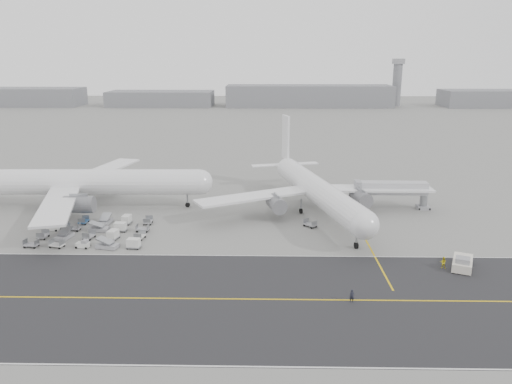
{
  "coord_description": "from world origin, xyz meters",
  "views": [
    {
      "loc": [
        11.25,
        -81.69,
        33.14
      ],
      "look_at": [
        9.41,
        12.0,
        7.47
      ],
      "focal_mm": 35.0,
      "sensor_mm": 36.0,
      "label": 1
    }
  ],
  "objects_px": {
    "airliner_b": "(316,189)",
    "ground_crew_a": "(352,296)",
    "control_tower": "(397,82)",
    "airliner_a": "(82,182)",
    "pushback_tug": "(462,263)",
    "jet_bridge": "(392,189)",
    "ground_crew_b": "(443,262)"
  },
  "relations": [
    {
      "from": "control_tower",
      "to": "jet_bridge",
      "type": "height_order",
      "value": "control_tower"
    },
    {
      "from": "pushback_tug",
      "to": "jet_bridge",
      "type": "distance_m",
      "value": 32.98
    },
    {
      "from": "jet_bridge",
      "to": "pushback_tug",
      "type": "bearing_deg",
      "value": -82.73
    },
    {
      "from": "airliner_b",
      "to": "pushback_tug",
      "type": "relative_size",
      "value": 6.67
    },
    {
      "from": "airliner_a",
      "to": "pushback_tug",
      "type": "distance_m",
      "value": 79.81
    },
    {
      "from": "airliner_a",
      "to": "ground_crew_b",
      "type": "relative_size",
      "value": 30.47
    },
    {
      "from": "airliner_a",
      "to": "jet_bridge",
      "type": "distance_m",
      "value": 69.24
    },
    {
      "from": "control_tower",
      "to": "airliner_a",
      "type": "bearing_deg",
      "value": -118.46
    },
    {
      "from": "control_tower",
      "to": "pushback_tug",
      "type": "height_order",
      "value": "control_tower"
    },
    {
      "from": "control_tower",
      "to": "airliner_b",
      "type": "distance_m",
      "value": 255.1
    },
    {
      "from": "airliner_a",
      "to": "airliner_b",
      "type": "height_order",
      "value": "airliner_a"
    },
    {
      "from": "airliner_a",
      "to": "ground_crew_b",
      "type": "bearing_deg",
      "value": -115.82
    },
    {
      "from": "airliner_b",
      "to": "ground_crew_a",
      "type": "relative_size",
      "value": 28.1
    },
    {
      "from": "pushback_tug",
      "to": "ground_crew_a",
      "type": "bearing_deg",
      "value": -125.65
    },
    {
      "from": "ground_crew_b",
      "to": "jet_bridge",
      "type": "bearing_deg",
      "value": -66.74
    },
    {
      "from": "control_tower",
      "to": "ground_crew_a",
      "type": "distance_m",
      "value": 294.14
    },
    {
      "from": "ground_crew_b",
      "to": "airliner_a",
      "type": "bearing_deg",
      "value": -2.46
    },
    {
      "from": "jet_bridge",
      "to": "ground_crew_a",
      "type": "bearing_deg",
      "value": -108.95
    },
    {
      "from": "jet_bridge",
      "to": "ground_crew_a",
      "type": "distance_m",
      "value": 47.39
    },
    {
      "from": "jet_bridge",
      "to": "control_tower",
      "type": "bearing_deg",
      "value": 76.78
    },
    {
      "from": "control_tower",
      "to": "pushback_tug",
      "type": "bearing_deg",
      "value": -101.84
    },
    {
      "from": "airliner_b",
      "to": "airliner_a",
      "type": "bearing_deg",
      "value": 162.02
    },
    {
      "from": "control_tower",
      "to": "jet_bridge",
      "type": "relative_size",
      "value": 1.86
    },
    {
      "from": "pushback_tug",
      "to": "ground_crew_b",
      "type": "relative_size",
      "value": 4.1
    },
    {
      "from": "airliner_b",
      "to": "control_tower",
      "type": "bearing_deg",
      "value": 57.81
    },
    {
      "from": "control_tower",
      "to": "ground_crew_b",
      "type": "xyz_separation_m",
      "value": [
        -60.02,
        -271.63,
        -15.29
      ]
    },
    {
      "from": "pushback_tug",
      "to": "airliner_b",
      "type": "bearing_deg",
      "value": 149.15
    },
    {
      "from": "ground_crew_b",
      "to": "airliner_b",
      "type": "bearing_deg",
      "value": -35.98
    },
    {
      "from": "jet_bridge",
      "to": "ground_crew_a",
      "type": "relative_size",
      "value": 8.94
    },
    {
      "from": "airliner_a",
      "to": "ground_crew_b",
      "type": "distance_m",
      "value": 76.98
    },
    {
      "from": "airliner_a",
      "to": "ground_crew_a",
      "type": "relative_size",
      "value": 31.34
    },
    {
      "from": "airliner_a",
      "to": "airliner_b",
      "type": "relative_size",
      "value": 1.12
    }
  ]
}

